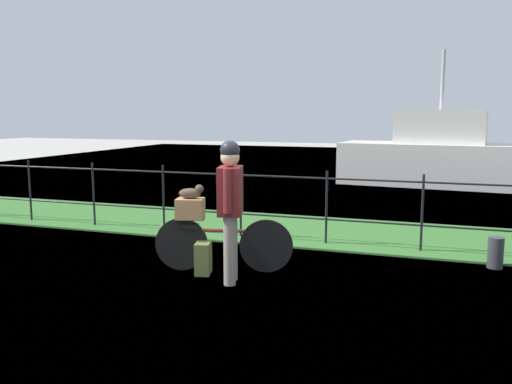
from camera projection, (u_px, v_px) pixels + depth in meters
The scene contains 11 objects.
ground_plane at pixel (224, 288), 6.14m from camera, with size 60.00×60.00×0.00m, color #B2ADA3.
grass_strip at pixel (296, 230), 9.15m from camera, with size 27.00×2.40×0.03m, color #38702D.
harbor_water at pixel (359, 179), 16.29m from camera, with size 30.00×30.00×0.00m, color #426684.
iron_fence at pixel (282, 200), 8.28m from camera, with size 18.04×0.04×1.14m.
bicycle_main at pixel (222, 244), 6.76m from camera, with size 1.71×0.47×0.67m.
wooden_crate at pixel (190, 208), 6.73m from camera, with size 0.34×0.27×0.25m, color #A87F51.
terrier_dog at pixel (192, 193), 6.69m from camera, with size 0.32×0.20×0.18m.
cyclist_person at pixel (230, 199), 6.21m from camera, with size 0.35×0.53×1.68m.
backpack_on_paving at pixel (203, 258), 6.66m from camera, with size 0.28×0.18×0.40m, color olive.
mooring_bollard at pixel (495, 253), 6.91m from camera, with size 0.20×0.20×0.41m, color #38383D.
moored_boat_near at pixel (439, 157), 14.76m from camera, with size 5.48×2.29×3.68m.
Camera 1 is at (2.26, -5.47, 1.99)m, focal length 37.50 mm.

